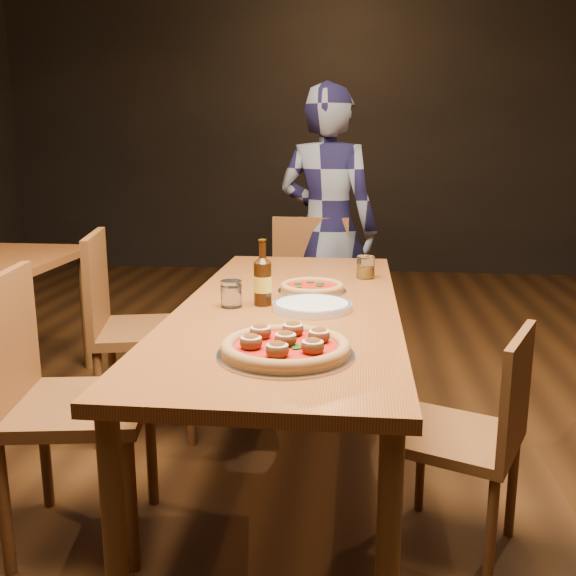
# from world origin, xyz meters

# --- Properties ---
(ground) EXTENTS (9.00, 9.00, 0.00)m
(ground) POSITION_xyz_m (0.00, 0.00, 0.00)
(ground) COLOR black
(table_main) EXTENTS (0.80, 2.00, 0.75)m
(table_main) POSITION_xyz_m (0.00, 0.00, 0.68)
(table_main) COLOR brown
(table_main) RESTS_ON ground
(chair_main_nw) EXTENTS (0.52, 0.52, 0.98)m
(chair_main_nw) POSITION_xyz_m (-0.66, -0.41, 0.49)
(chair_main_nw) COLOR #592F17
(chair_main_nw) RESTS_ON ground
(chair_main_sw) EXTENTS (0.55, 0.55, 0.99)m
(chair_main_sw) POSITION_xyz_m (-0.71, 0.45, 0.49)
(chair_main_sw) COLOR #592F17
(chair_main_sw) RESTS_ON ground
(chair_main_e) EXTENTS (0.50, 0.50, 0.81)m
(chair_main_e) POSITION_xyz_m (0.58, -0.33, 0.41)
(chair_main_e) COLOR #592F17
(chair_main_e) RESTS_ON ground
(chair_end) EXTENTS (0.46, 0.46, 0.96)m
(chair_end) POSITION_xyz_m (-0.04, 1.20, 0.48)
(chair_end) COLOR #592F17
(chair_end) RESTS_ON ground
(pizza_meatball) EXTENTS (0.39, 0.39, 0.07)m
(pizza_meatball) POSITION_xyz_m (0.05, -0.61, 0.78)
(pizza_meatball) COLOR #B7B7BF
(pizza_meatball) RESTS_ON table_main
(pizza_margherita) EXTENTS (0.28, 0.28, 0.04)m
(pizza_margherita) POSITION_xyz_m (0.07, 0.21, 0.77)
(pizza_margherita) COLOR #B7B7BF
(pizza_margherita) RESTS_ON table_main
(plate_stack) EXTENTS (0.28, 0.28, 0.03)m
(plate_stack) POSITION_xyz_m (0.09, -0.09, 0.76)
(plate_stack) COLOR white
(plate_stack) RESTS_ON table_main
(beer_bottle) EXTENTS (0.07, 0.07, 0.24)m
(beer_bottle) POSITION_xyz_m (-0.10, -0.04, 0.84)
(beer_bottle) COLOR black
(beer_bottle) RESTS_ON table_main
(water_glass) EXTENTS (0.08, 0.08, 0.10)m
(water_glass) POSITION_xyz_m (-0.21, -0.07, 0.80)
(water_glass) COLOR white
(water_glass) RESTS_ON table_main
(amber_glass) EXTENTS (0.08, 0.08, 0.10)m
(amber_glass) POSITION_xyz_m (0.29, 0.49, 0.80)
(amber_glass) COLOR #956210
(amber_glass) RESTS_ON table_main
(diner) EXTENTS (0.71, 0.57, 1.67)m
(diner) POSITION_xyz_m (0.07, 1.48, 0.84)
(diner) COLOR black
(diner) RESTS_ON ground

